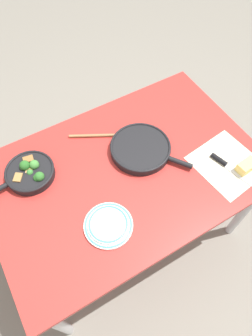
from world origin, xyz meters
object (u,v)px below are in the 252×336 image
Objects in this scene: skillet_broccoli at (29,172)px; cheese_block at (246,166)px; wooden_spoon at (113,135)px; dinner_plate_stack at (108,225)px; skillet_eggs at (141,149)px; grater_knife at (226,165)px.

cheese_block is at bearing 146.39° from skillet_broccoli.
skillet_broccoli is at bearing -150.11° from wooden_spoon.
dinner_plate_stack is (0.25, 0.41, 0.01)m from wooden_spoon.
skillet_eggs is at bearing -36.80° from wooden_spoon.
skillet_eggs reaches higher than grater_knife.
dinner_plate_stack is (0.63, -0.02, 0.00)m from grater_knife.
cheese_block reaches higher than grater_knife.
skillet_broccoli is 0.45m from wooden_spoon.
skillet_broccoli is 3.56× the size of cheese_block.
cheese_block is (-0.89, 0.48, -0.00)m from skillet_broccoli.
cheese_block reaches higher than skillet_eggs.
wooden_spoon is at bearing -48.23° from cheese_block.
wooden_spoon is 3.46× the size of cheese_block.
skillet_eggs reaches higher than dinner_plate_stack.
grater_knife is 0.09m from cheese_block.
skillet_eggs is (-0.52, 0.14, -0.01)m from skillet_broccoli.
wooden_spoon is (0.07, -0.15, -0.01)m from skillet_eggs.
skillet_eggs is 1.58× the size of grater_knife.
skillet_broccoli is at bearing -64.26° from dinner_plate_stack.
skillet_eggs is 1.77× the size of dinner_plate_stack.
dinner_plate_stack reaches higher than grater_knife.
grater_knife is (-0.37, 0.43, 0.00)m from wooden_spoon.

